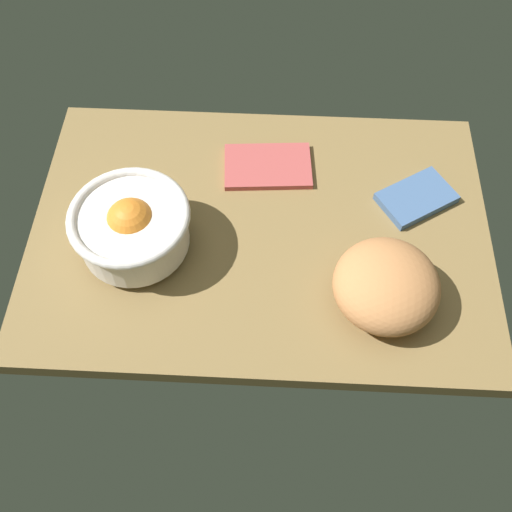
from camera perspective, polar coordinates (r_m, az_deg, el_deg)
ground_plane at (r=100.69cm, az=0.40°, el=2.23°), size 76.84×53.00×3.00cm
fruit_bowl at (r=94.59cm, az=-11.89°, el=2.81°), size 19.00×19.00×10.65cm
bread_loaf at (r=90.47cm, az=12.45°, el=-2.80°), size 16.71×16.97×9.19cm
napkin_folded at (r=105.93cm, az=15.20°, el=5.43°), size 14.77×13.37×1.51cm
napkin_spare at (r=107.01cm, az=1.15°, el=8.64°), size 16.12×11.14×1.08cm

